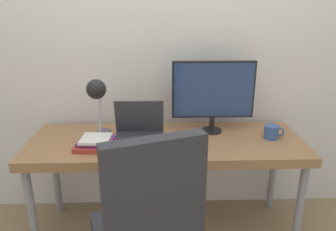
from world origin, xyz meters
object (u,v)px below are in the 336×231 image
at_px(desk_lamp, 97,94).
at_px(office_chair, 147,230).
at_px(laptop, 139,131).
at_px(book_stack, 96,143).
at_px(mug, 272,132).
at_px(monitor, 213,92).

distance_m(desk_lamp, office_chair, 0.92).
distance_m(laptop, desk_lamp, 0.37).
bearing_deg(laptop, book_stack, -153.64).
bearing_deg(mug, desk_lamp, -179.62).
relative_size(monitor, book_stack, 2.20).
bearing_deg(laptop, monitor, 13.39).
bearing_deg(mug, office_chair, -137.45).
height_order(monitor, desk_lamp, monitor).
relative_size(monitor, mug, 4.11).
height_order(laptop, desk_lamp, desk_lamp).
xyz_separation_m(desk_lamp, book_stack, (-0.01, -0.10, -0.29)).
height_order(monitor, mug, monitor).
relative_size(office_chair, book_stack, 4.28).
xyz_separation_m(office_chair, mug, (0.81, 0.74, 0.18)).
distance_m(desk_lamp, mug, 1.16).
xyz_separation_m(laptop, monitor, (0.50, 0.12, 0.23)).
bearing_deg(office_chair, desk_lamp, 113.91).
relative_size(desk_lamp, mug, 3.04).
relative_size(desk_lamp, book_stack, 1.63).
distance_m(monitor, mug, 0.47).
height_order(book_stack, mug, mug).
distance_m(monitor, desk_lamp, 0.77).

